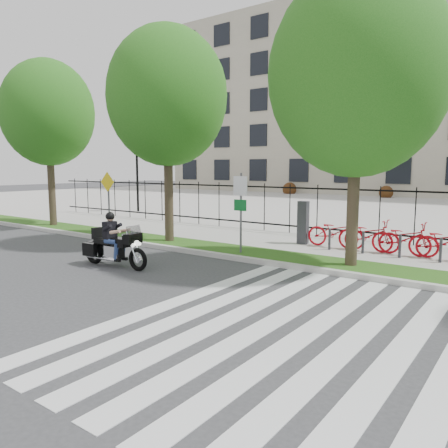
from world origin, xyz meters
The scene contains 15 objects.
ground centered at (0.00, 0.00, 0.00)m, with size 120.00×120.00×0.00m, color #353537.
curb centered at (0.00, 4.10, 0.07)m, with size 60.00×0.20×0.15m, color #B6B4AB.
grass_verge centered at (0.00, 4.95, 0.07)m, with size 60.00×1.50×0.15m, color #245114.
sidewalk centered at (0.00, 7.45, 0.07)m, with size 60.00×3.50×0.15m, color #B0ACA5.
plaza centered at (0.00, 25.00, 0.05)m, with size 80.00×34.00×0.10m, color #B0ACA5.
crosswalk_stripes centered at (4.83, 0.00, 0.01)m, with size 5.70×8.00×0.01m, color silver, non-canonical shape.
iron_fence centered at (0.00, 9.20, 1.15)m, with size 30.00×0.06×2.00m, color black, non-canonical shape.
lamp_post_left centered at (-12.00, 12.00, 3.21)m, with size 1.06×0.70×4.25m.
street_tree_0 centered at (-10.10, 4.95, 5.25)m, with size 4.14×4.14×7.50m.
street_tree_1 centered at (-2.70, 4.95, 5.29)m, with size 4.26×4.26×7.61m.
street_tree_2 centered at (4.13, 4.95, 5.24)m, with size 4.70×4.70×7.80m.
bike_share_station centered at (6.02, 7.20, 0.67)m, with size 8.96×0.89×1.50m.
sign_pole_regulatory centered at (0.70, 4.58, 1.74)m, with size 0.50×0.09×2.50m.
sign_pole_warning centered at (-5.63, 4.58, 1.74)m, with size 0.78×0.09×2.49m.
motorcycle_rider centered at (-1.44, 1.35, 0.63)m, with size 2.45×0.73×1.89m.
Camera 1 is at (8.28, -6.65, 2.83)m, focal length 35.00 mm.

